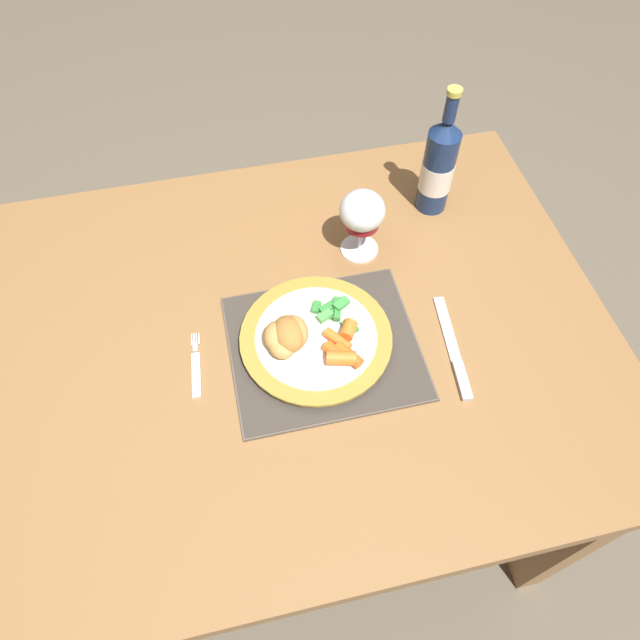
{
  "coord_description": "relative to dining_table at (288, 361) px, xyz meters",
  "views": [
    {
      "loc": [
        -0.06,
        -0.53,
        1.56
      ],
      "look_at": [
        0.06,
        -0.02,
        0.78
      ],
      "focal_mm": 32.0,
      "sensor_mm": 36.0,
      "label": 1
    }
  ],
  "objects": [
    {
      "name": "green_beans_pile",
      "position": [
        0.08,
        -0.0,
        0.14
      ],
      "size": [
        0.07,
        0.08,
        0.02
      ],
      "color": "#338438",
      "rests_on": "dinner_plate"
    },
    {
      "name": "table_knife",
      "position": [
        0.26,
        -0.11,
        0.11
      ],
      "size": [
        0.04,
        0.2,
        0.01
      ],
      "color": "silver",
      "rests_on": "dining_table"
    },
    {
      "name": "glazed_carrots",
      "position": [
        0.08,
        -0.08,
        0.14
      ],
      "size": [
        0.07,
        0.09,
        0.02
      ],
      "color": "orange",
      "rests_on": "dinner_plate"
    },
    {
      "name": "fork",
      "position": [
        -0.16,
        -0.04,
        0.11
      ],
      "size": [
        0.02,
        0.12,
        0.01
      ],
      "color": "silver",
      "rests_on": "dining_table"
    },
    {
      "name": "dining_table",
      "position": [
        0.0,
        0.0,
        0.0
      ],
      "size": [
        1.12,
        0.85,
        0.74
      ],
      "color": "olive",
      "rests_on": "ground"
    },
    {
      "name": "placemat",
      "position": [
        0.06,
        -0.05,
        0.11
      ],
      "size": [
        0.31,
        0.27,
        0.01
      ],
      "color": "brown",
      "rests_on": "dining_table"
    },
    {
      "name": "dinner_plate",
      "position": [
        0.04,
        -0.04,
        0.12
      ],
      "size": [
        0.25,
        0.25,
        0.02
      ],
      "color": "silver",
      "rests_on": "placemat"
    },
    {
      "name": "wine_glass",
      "position": [
        0.17,
        0.15,
        0.2
      ],
      "size": [
        0.08,
        0.08,
        0.14
      ],
      "color": "silver",
      "rests_on": "dining_table"
    },
    {
      "name": "bottle",
      "position": [
        0.34,
        0.23,
        0.2
      ],
      "size": [
        0.06,
        0.06,
        0.26
      ],
      "color": "navy",
      "rests_on": "dining_table"
    },
    {
      "name": "breaded_croquettes",
      "position": [
        -0.0,
        -0.04,
        0.15
      ],
      "size": [
        0.08,
        0.08,
        0.05
      ],
      "color": "tan",
      "rests_on": "dinner_plate"
    },
    {
      "name": "ground_plane",
      "position": [
        0.0,
        0.0,
        -0.64
      ],
      "size": [
        6.0,
        6.0,
        0.0
      ],
      "primitive_type": "plane",
      "color": "brown"
    }
  ]
}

